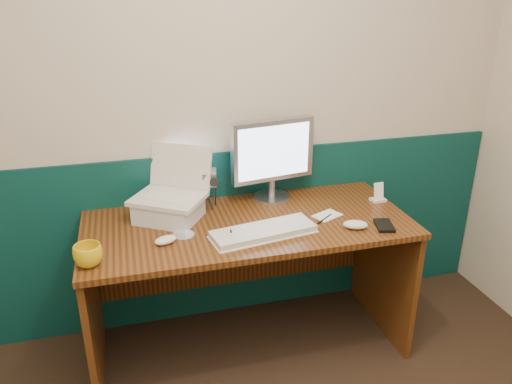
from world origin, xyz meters
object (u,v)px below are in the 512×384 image
object	(u,v)px
monitor	(272,159)
keyboard	(263,232)
camcorder	(210,189)
desk	(249,287)
laptop	(166,174)
mug	(88,255)

from	to	relation	value
monitor	keyboard	world-z (taller)	monitor
camcorder	desk	bearing A→B (deg)	-46.15
keyboard	camcorder	xyz separation A→B (m)	(-0.18, 0.38, 0.09)
keyboard	laptop	bearing A→B (deg)	135.34
desk	camcorder	distance (m)	0.55
laptop	keyboard	size ratio (longest dim) A/B	0.68
laptop	camcorder	xyz separation A→B (m)	(0.22, 0.09, -0.13)
monitor	keyboard	xyz separation A→B (m)	(-0.16, -0.40, -0.21)
desk	laptop	distance (m)	0.73
desk	camcorder	world-z (taller)	camcorder
keyboard	camcorder	size ratio (longest dim) A/B	2.36
mug	camcorder	size ratio (longest dim) A/B	0.58
laptop	desk	bearing A→B (deg)	13.27
mug	camcorder	world-z (taller)	camcorder
keyboard	camcorder	world-z (taller)	camcorder
desk	keyboard	bearing A→B (deg)	-77.08
laptop	mug	size ratio (longest dim) A/B	2.78
monitor	keyboard	distance (m)	0.48
keyboard	mug	bearing A→B (deg)	176.00
camcorder	keyboard	bearing A→B (deg)	-53.66
camcorder	monitor	bearing A→B (deg)	14.58
monitor	laptop	bearing A→B (deg)	-178.07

